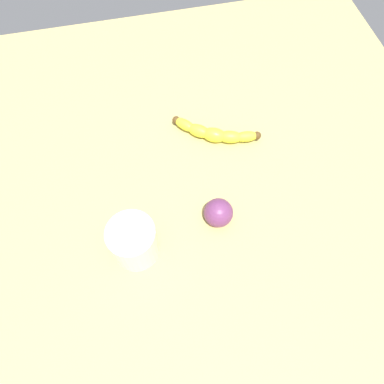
% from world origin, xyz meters
% --- Properties ---
extents(wooden_tabletop, '(1.20, 1.20, 0.03)m').
position_xyz_m(wooden_tabletop, '(0.00, 0.00, 0.01)').
color(wooden_tabletop, tan).
rests_on(wooden_tabletop, ground).
extents(banana, '(0.18, 0.10, 0.03)m').
position_xyz_m(banana, '(0.09, 0.15, 0.05)').
color(banana, yellow).
rests_on(banana, wooden_tabletop).
extents(smoothie_glass, '(0.09, 0.09, 0.09)m').
position_xyz_m(smoothie_glass, '(-0.12, -0.08, 0.07)').
color(smoothie_glass, silver).
rests_on(smoothie_glass, wooden_tabletop).
extents(plum_fruit, '(0.06, 0.06, 0.06)m').
position_xyz_m(plum_fruit, '(0.05, -0.05, 0.06)').
color(plum_fruit, '#6B3360').
rests_on(plum_fruit, wooden_tabletop).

